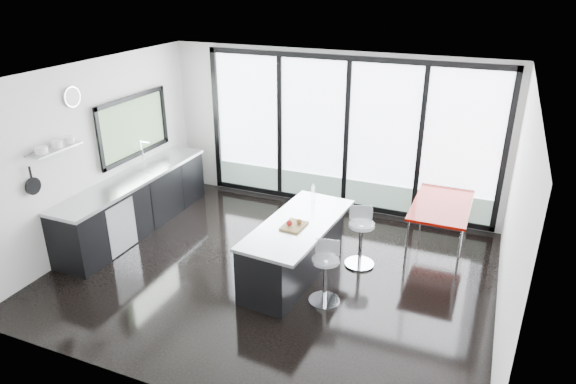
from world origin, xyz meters
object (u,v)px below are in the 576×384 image
at_px(island, 294,248).
at_px(bar_stool_far, 360,244).
at_px(bar_stool_near, 325,280).
at_px(red_table, 439,227).

relative_size(island, bar_stool_far, 3.08).
distance_m(island, bar_stool_near, 0.78).
xyz_separation_m(bar_stool_far, red_table, (0.99, 0.92, 0.04)).
relative_size(island, bar_stool_near, 3.24).
height_order(bar_stool_near, bar_stool_far, bar_stool_far).
bearing_deg(island, bar_stool_near, -36.72).
bearing_deg(red_table, bar_stool_far, -137.15).
height_order(bar_stool_near, red_table, red_table).
bearing_deg(red_table, bar_stool_near, -120.47).
xyz_separation_m(bar_stool_near, red_table, (1.17, 1.98, 0.06)).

